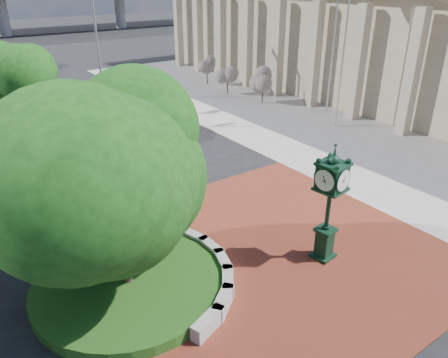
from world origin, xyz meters
The scene contains 16 objects.
ground centered at (0.00, 0.00, 0.00)m, with size 200.00×200.00×0.00m, color black.
plaza centered at (0.00, -1.00, 0.02)m, with size 12.00×12.00×0.04m, color brown.
sidewalk centered at (16.00, 10.00, 0.02)m, with size 20.00×50.00×0.04m, color #9E9B93.
planter_wall centered at (-2.71, 0.00, 0.27)m, with size 2.96×6.77×0.54m.
grass_bed centered at (-5.00, 0.00, 0.20)m, with size 6.10×6.10×0.40m, color #204313.
civic_building centered at (23.60, 12.00, 4.33)m, with size 17.35×44.00×8.60m.
tree_planter centered at (-5.00, 0.00, 3.72)m, with size 5.20×5.20×6.33m.
tree_street centered at (-4.00, 18.00, 3.24)m, with size 4.40×4.40×5.45m.
post_clock centered at (1.46, -2.41, 2.37)m, with size 1.01×1.01×4.32m.
parked_car centered at (2.27, 40.70, 0.85)m, with size 2.00×4.98×1.70m, color #560C1C.
flagpole_a centered at (13.25, 7.49, 4.95)m, with size 1.50×0.23×9.65m.
flagpole_b centered at (15.00, 9.90, 5.58)m, with size 1.71×0.19×10.90m.
street_lamp_near centered at (3.58, 23.50, 5.85)m, with size 2.22×0.67×9.98m.
shrub_near centered at (12.96, 14.77, 1.59)m, with size 1.20×1.20×2.20m.
shrub_mid centered at (12.42, 18.72, 1.59)m, with size 1.20×1.20×2.20m.
shrub_far centered at (13.03, 22.74, 1.59)m, with size 1.20×1.20×2.20m.
Camera 1 is at (-9.02, -10.99, 9.33)m, focal length 35.00 mm.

